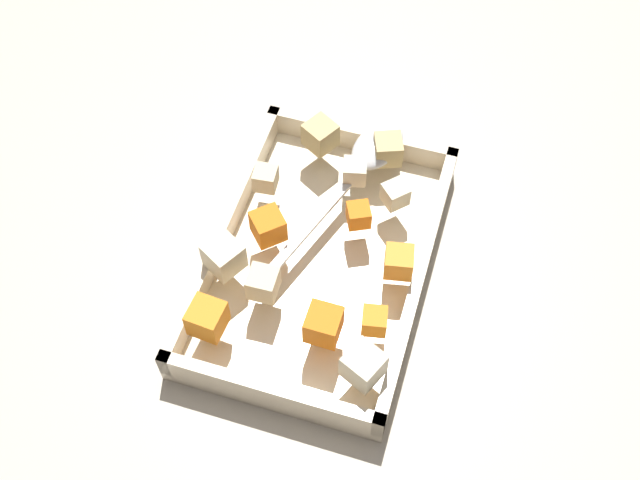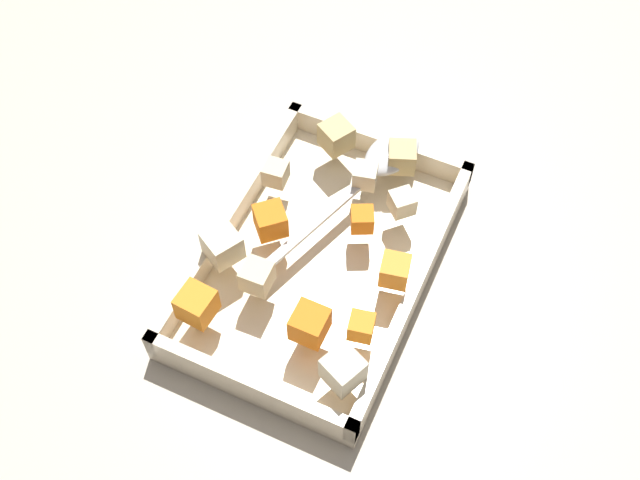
# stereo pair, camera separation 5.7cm
# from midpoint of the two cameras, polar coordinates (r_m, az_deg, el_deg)

# --- Properties ---
(ground_plane) EXTENTS (4.00, 4.00, 0.00)m
(ground_plane) POSITION_cam_midpoint_polar(r_m,az_deg,el_deg) (0.85, 3.41, -1.91)
(ground_plane) COLOR #BCB29E
(baking_dish) EXTENTS (0.33, 0.22, 0.05)m
(baking_dish) POSITION_cam_midpoint_polar(r_m,az_deg,el_deg) (0.83, 1.95, -1.66)
(baking_dish) COLOR beige
(baking_dish) RESTS_ON ground_plane
(carrot_chunk_near_spoon) EXTENTS (0.03, 0.03, 0.03)m
(carrot_chunk_near_spoon) POSITION_cam_midpoint_polar(r_m,az_deg,el_deg) (0.78, 7.52, -2.31)
(carrot_chunk_near_spoon) COLOR orange
(carrot_chunk_near_spoon) RESTS_ON baking_dish
(carrot_chunk_corner_se) EXTENTS (0.04, 0.04, 0.03)m
(carrot_chunk_corner_se) POSITION_cam_midpoint_polar(r_m,az_deg,el_deg) (0.81, -1.59, 1.30)
(carrot_chunk_corner_se) COLOR orange
(carrot_chunk_corner_se) RESTS_ON baking_dish
(carrot_chunk_under_handle) EXTENTS (0.03, 0.03, 0.02)m
(carrot_chunk_under_handle) POSITION_cam_midpoint_polar(r_m,az_deg,el_deg) (0.81, 5.07, 1.39)
(carrot_chunk_under_handle) COLOR orange
(carrot_chunk_under_handle) RESTS_ON baking_dish
(carrot_chunk_corner_ne) EXTENTS (0.03, 0.03, 0.03)m
(carrot_chunk_corner_ne) POSITION_cam_midpoint_polar(r_m,az_deg,el_deg) (0.76, -6.79, -4.78)
(carrot_chunk_corner_ne) COLOR orange
(carrot_chunk_corner_ne) RESTS_ON baking_dish
(carrot_chunk_mid_right) EXTENTS (0.03, 0.03, 0.03)m
(carrot_chunk_mid_right) POSITION_cam_midpoint_polar(r_m,az_deg,el_deg) (0.74, 1.45, -6.23)
(carrot_chunk_mid_right) COLOR orange
(carrot_chunk_mid_right) RESTS_ON baking_dish
(carrot_chunk_center) EXTENTS (0.03, 0.03, 0.02)m
(carrot_chunk_center) POSITION_cam_midpoint_polar(r_m,az_deg,el_deg) (0.75, 5.19, -6.38)
(carrot_chunk_center) COLOR orange
(carrot_chunk_center) RESTS_ON baking_dish
(potato_chunk_heap_side) EXTENTS (0.04, 0.04, 0.03)m
(potato_chunk_heap_side) POSITION_cam_midpoint_polar(r_m,az_deg,el_deg) (0.86, 7.82, 5.86)
(potato_chunk_heap_side) COLOR tan
(potato_chunk_heap_side) RESTS_ON baking_dish
(potato_chunk_far_right) EXTENTS (0.03, 0.03, 0.02)m
(potato_chunk_far_right) POSITION_cam_midpoint_polar(r_m,az_deg,el_deg) (0.85, -1.30, 4.76)
(potato_chunk_far_right) COLOR beige
(potato_chunk_far_right) RESTS_ON baking_dish
(potato_chunk_corner_sw) EXTENTS (0.03, 0.03, 0.02)m
(potato_chunk_corner_sw) POSITION_cam_midpoint_polar(r_m,az_deg,el_deg) (0.83, 7.92, 2.59)
(potato_chunk_corner_sw) COLOR beige
(potato_chunk_corner_sw) RESTS_ON baking_dish
(potato_chunk_back_center) EXTENTS (0.04, 0.04, 0.03)m
(potato_chunk_back_center) POSITION_cam_midpoint_polar(r_m,az_deg,el_deg) (0.88, 3.06, 7.43)
(potato_chunk_back_center) COLOR tan
(potato_chunk_back_center) RESTS_ON baking_dish
(potato_chunk_heap_top) EXTENTS (0.05, 0.05, 0.03)m
(potato_chunk_heap_top) POSITION_cam_midpoint_polar(r_m,az_deg,el_deg) (0.79, -5.03, -0.50)
(potato_chunk_heap_top) COLOR beige
(potato_chunk_heap_top) RESTS_ON baking_dish
(potato_chunk_near_right) EXTENTS (0.03, 0.03, 0.03)m
(potato_chunk_near_right) POSITION_cam_midpoint_polar(r_m,az_deg,el_deg) (0.77, -2.49, -2.76)
(potato_chunk_near_right) COLOR beige
(potato_chunk_near_right) RESTS_ON baking_dish
(parsnip_chunk_front_center) EXTENTS (0.04, 0.04, 0.03)m
(parsnip_chunk_front_center) POSITION_cam_midpoint_polar(r_m,az_deg,el_deg) (0.73, 3.96, -9.46)
(parsnip_chunk_front_center) COLOR beige
(parsnip_chunk_front_center) RESTS_ON baking_dish
(parsnip_chunk_mid_left) EXTENTS (0.03, 0.03, 0.02)m
(parsnip_chunk_mid_left) POSITION_cam_midpoint_polar(r_m,az_deg,el_deg) (0.85, 5.22, 4.58)
(parsnip_chunk_mid_left) COLOR beige
(parsnip_chunk_mid_left) RESTS_ON baking_dish
(serving_spoon) EXTENTS (0.25, 0.11, 0.02)m
(serving_spoon) POSITION_cam_midpoint_polar(r_m,az_deg,el_deg) (0.87, 6.51, 5.65)
(serving_spoon) COLOR silver
(serving_spoon) RESTS_ON baking_dish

